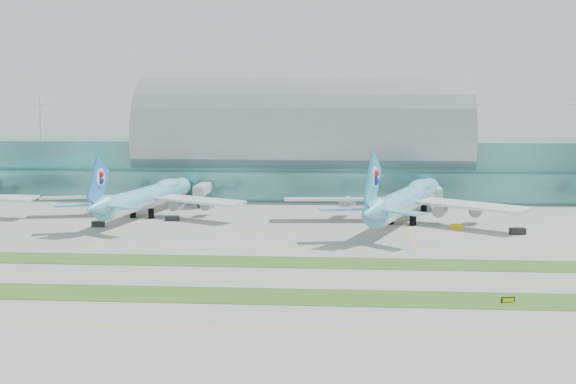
# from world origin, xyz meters

# --- Properties ---
(ground) EXTENTS (700.00, 700.00, 0.00)m
(ground) POSITION_xyz_m (0.00, 0.00, 0.00)
(ground) COLOR gray
(ground) RESTS_ON ground
(terminal) EXTENTS (340.00, 69.10, 36.00)m
(terminal) POSITION_xyz_m (0.01, 128.79, 14.23)
(terminal) COLOR #3D7A75
(terminal) RESTS_ON ground
(grass_strip_near) EXTENTS (420.00, 12.00, 0.08)m
(grass_strip_near) POSITION_xyz_m (0.00, -28.00, 0.04)
(grass_strip_near) COLOR #2D591E
(grass_strip_near) RESTS_ON ground
(grass_strip_far) EXTENTS (420.00, 12.00, 0.08)m
(grass_strip_far) POSITION_xyz_m (0.00, 2.00, 0.04)
(grass_strip_far) COLOR #2D591E
(grass_strip_far) RESTS_ON ground
(taxiline_a) EXTENTS (420.00, 0.35, 0.01)m
(taxiline_a) POSITION_xyz_m (0.00, -48.00, 0.01)
(taxiline_a) COLOR yellow
(taxiline_a) RESTS_ON ground
(taxiline_b) EXTENTS (420.00, 0.35, 0.01)m
(taxiline_b) POSITION_xyz_m (0.00, -14.00, 0.01)
(taxiline_b) COLOR yellow
(taxiline_b) RESTS_ON ground
(taxiline_c) EXTENTS (420.00, 0.35, 0.01)m
(taxiline_c) POSITION_xyz_m (0.00, 18.00, 0.01)
(taxiline_c) COLOR yellow
(taxiline_c) RESTS_ON ground
(taxiline_d) EXTENTS (420.00, 0.35, 0.01)m
(taxiline_d) POSITION_xyz_m (0.00, 40.00, 0.01)
(taxiline_d) COLOR yellow
(taxiline_d) RESTS_ON ground
(airliner_b) EXTENTS (63.25, 72.40, 19.96)m
(airliner_b) POSITION_xyz_m (-42.96, 67.07, 6.16)
(airliner_b) COLOR #5CBACC
(airliner_b) RESTS_ON ground
(airliner_c) EXTENTS (67.16, 77.85, 21.93)m
(airliner_c) POSITION_xyz_m (32.90, 60.88, 6.76)
(airliner_c) COLOR #69B8E7
(airliner_c) RESTS_ON ground
(gse_c) EXTENTS (3.61, 2.22, 1.63)m
(gse_c) POSITION_xyz_m (-51.17, 45.71, 0.81)
(gse_c) COLOR black
(gse_c) RESTS_ON ground
(gse_d) EXTENTS (3.85, 2.24, 1.47)m
(gse_d) POSITION_xyz_m (-33.55, 58.53, 0.73)
(gse_d) COLOR black
(gse_d) RESTS_ON ground
(gse_e) EXTENTS (3.72, 2.59, 1.40)m
(gse_e) POSITION_xyz_m (45.77, 49.23, 0.70)
(gse_e) COLOR #D19C0C
(gse_e) RESTS_ON ground
(gse_f) EXTENTS (4.27, 2.95, 1.70)m
(gse_f) POSITION_xyz_m (60.27, 42.37, 0.85)
(gse_f) COLOR black
(gse_f) RESTS_ON ground
(taxiway_sign_east) EXTENTS (2.39, 0.81, 1.02)m
(taxiway_sign_east) POSITION_xyz_m (44.41, -29.23, 0.50)
(taxiway_sign_east) COLOR black
(taxiway_sign_east) RESTS_ON ground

